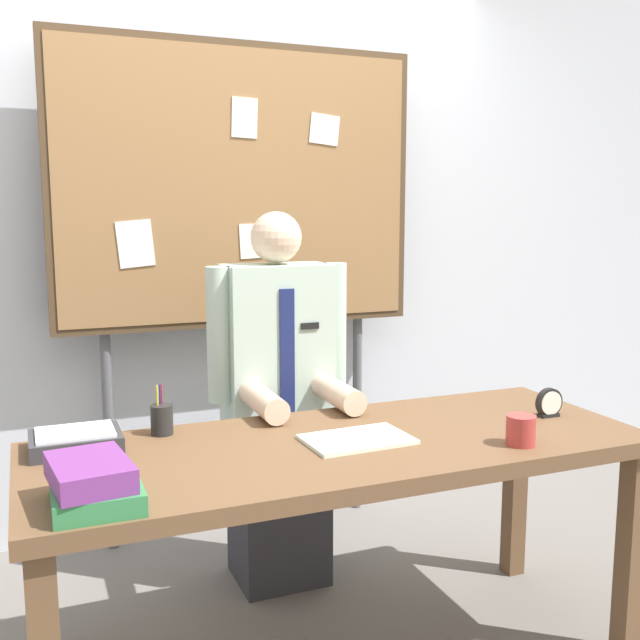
# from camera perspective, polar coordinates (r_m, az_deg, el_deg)

# --- Properties ---
(back_wall) EXTENTS (6.40, 0.08, 2.70)m
(back_wall) POSITION_cam_1_polar(r_m,az_deg,el_deg) (3.42, -7.16, 6.82)
(back_wall) COLOR silver
(back_wall) RESTS_ON ground_plane
(desk) EXTENTS (1.89, 0.72, 0.75)m
(desk) POSITION_cam_1_polar(r_m,az_deg,el_deg) (2.32, 1.76, -11.38)
(desk) COLOR brown
(desk) RESTS_ON ground_plane
(person) EXTENTS (0.55, 0.56, 1.44)m
(person) POSITION_cam_1_polar(r_m,az_deg,el_deg) (2.86, -3.22, -7.29)
(person) COLOR #2D2D33
(person) RESTS_ON ground_plane
(bulletin_board) EXTENTS (1.59, 0.09, 2.15)m
(bulletin_board) POSITION_cam_1_polar(r_m,az_deg,el_deg) (3.22, -6.26, 9.80)
(bulletin_board) COLOR #4C3823
(bulletin_board) RESTS_ON ground_plane
(book_stack) EXTENTS (0.22, 0.26, 0.11)m
(book_stack) POSITION_cam_1_polar(r_m,az_deg,el_deg) (1.89, -17.15, -12.00)
(book_stack) COLOR #337F47
(book_stack) RESTS_ON desk
(open_notebook) EXTENTS (0.33, 0.22, 0.01)m
(open_notebook) POSITION_cam_1_polar(r_m,az_deg,el_deg) (2.29, 2.90, -9.21)
(open_notebook) COLOR silver
(open_notebook) RESTS_ON desk
(desk_clock) EXTENTS (0.10, 0.04, 0.10)m
(desk_clock) POSITION_cam_1_polar(r_m,az_deg,el_deg) (2.65, 17.31, -6.22)
(desk_clock) COLOR black
(desk_clock) RESTS_ON desk
(coffee_mug) EXTENTS (0.09, 0.09, 0.09)m
(coffee_mug) POSITION_cam_1_polar(r_m,az_deg,el_deg) (2.32, 15.28, -8.23)
(coffee_mug) COLOR #B23833
(coffee_mug) RESTS_ON desk
(pen_holder) EXTENTS (0.07, 0.07, 0.16)m
(pen_holder) POSITION_cam_1_polar(r_m,az_deg,el_deg) (2.39, -12.15, -7.51)
(pen_holder) COLOR #262626
(pen_holder) RESTS_ON desk
(paper_tray) EXTENTS (0.26, 0.20, 0.06)m
(paper_tray) POSITION_cam_1_polar(r_m,az_deg,el_deg) (2.32, -18.40, -8.85)
(paper_tray) COLOR #333338
(paper_tray) RESTS_ON desk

